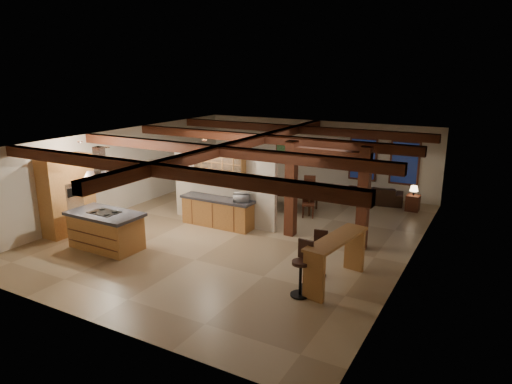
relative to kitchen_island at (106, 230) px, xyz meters
The scene contains 23 objects.
ground 4.06m from the kitchen_island, 47.86° to the left, with size 12.00×12.00×0.00m, color tan.
room_walls 4.22m from the kitchen_island, 47.86° to the left, with size 12.00×12.00×12.00m.
ceiling_beams 4.60m from the kitchen_island, 47.86° to the left, with size 10.00×12.00×0.28m.
timber_posts 6.38m from the kitchen_island, 33.84° to the left, with size 2.50×0.30×2.90m.
partition_wall 3.92m from the kitchen_island, 63.97° to the left, with size 3.80×0.18×2.20m, color beige.
pantry_cabinet 2.11m from the kitchen_island, 168.82° to the left, with size 0.67×1.60×2.40m.
back_counter 3.54m from the kitchen_island, 61.20° to the left, with size 2.50×0.66×0.94m.
upper_display_cabinet 3.94m from the kitchen_island, 62.69° to the left, with size 1.80×0.36×0.95m.
range_hood 1.25m from the kitchen_island, 90.00° to the right, with size 1.10×1.10×1.40m.
back_windows 10.53m from the kitchen_island, 58.33° to the left, with size 2.70×0.07×1.70m.
framed_art 9.08m from the kitchen_island, 82.32° to the left, with size 0.65×0.05×0.85m.
recessed_cans 2.57m from the kitchen_island, 80.86° to the left, with size 3.16×2.46×0.03m.
kitchen_island is the anchor object (origin of this frame).
dining_table 6.53m from the kitchen_island, 62.66° to the left, with size 1.94×1.08×0.68m, color #3A1F0E.
sofa 9.74m from the kitchen_island, 56.73° to the left, with size 2.27×0.89×0.66m, color black.
microwave 4.08m from the kitchen_island, 49.96° to the left, with size 0.48×0.33×0.27m, color #B6B6BB.
bar_counter 6.50m from the kitchen_island, ahead, with size 0.87×2.27×1.16m.
side_table 10.47m from the kitchen_island, 48.76° to the left, with size 0.46×0.46×0.57m, color #3F190F.
table_lamp 10.47m from the kitchen_island, 48.76° to the left, with size 0.29×0.29×0.35m.
bar_stool_a 5.96m from the kitchen_island, ahead, with size 0.39×0.39×1.10m.
bar_stool_b 5.95m from the kitchen_island, ahead, with size 0.44×0.46×1.27m.
bar_stool_c 6.04m from the kitchen_island, 11.63° to the left, with size 0.40×0.41×1.14m.
dining_chairs 6.52m from the kitchen_island, 62.66° to the left, with size 2.33×2.33×1.19m.
Camera 1 is at (6.87, -11.53, 4.90)m, focal length 32.00 mm.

